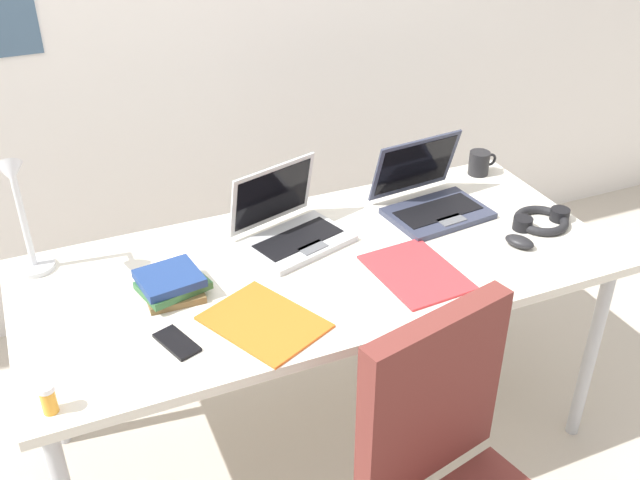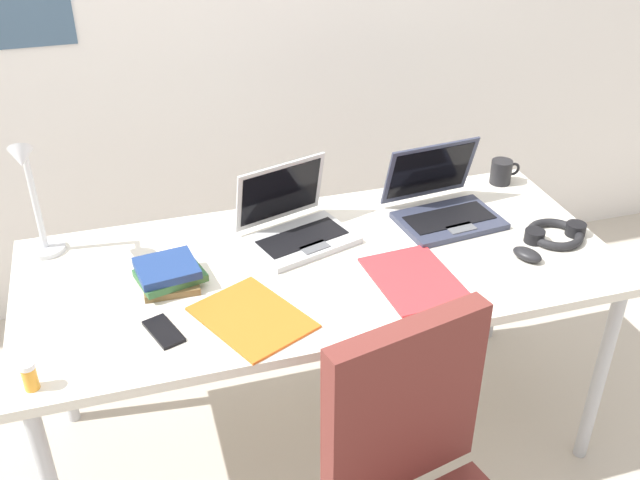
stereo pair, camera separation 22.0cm
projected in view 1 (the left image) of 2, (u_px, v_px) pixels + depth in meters
ground_plane at (320, 435)px, 2.63m from camera, size 12.00×12.00×0.00m
desk at (320, 278)px, 2.27m from camera, size 1.80×0.80×0.74m
desk_lamp at (22, 217)px, 2.08m from camera, size 0.12×0.18×0.40m
laptop_by_keyboard at (290, 227)px, 2.33m from camera, size 0.38×0.35×0.23m
laptop_front_right at (431, 198)px, 2.49m from camera, size 0.36×0.33×0.24m
computer_mouse at (519, 242)px, 2.31m from camera, size 0.09×0.11×0.03m
cell_phone at (177, 343)px, 1.91m from camera, size 0.11×0.15×0.01m
headphones at (541, 220)px, 2.43m from camera, size 0.21×0.18×0.04m
pill_bottle at (48, 398)px, 1.68m from camera, size 0.04×0.04×0.08m
book_stack at (172, 285)px, 2.08m from camera, size 0.21×0.18×0.07m
paper_folder_mid_desk at (416, 272)px, 2.19m from camera, size 0.25×0.32×0.01m
paper_folder_front_right at (264, 322)px, 1.98m from camera, size 0.34×0.38×0.01m
coffee_mug at (479, 163)px, 2.73m from camera, size 0.11×0.08×0.09m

